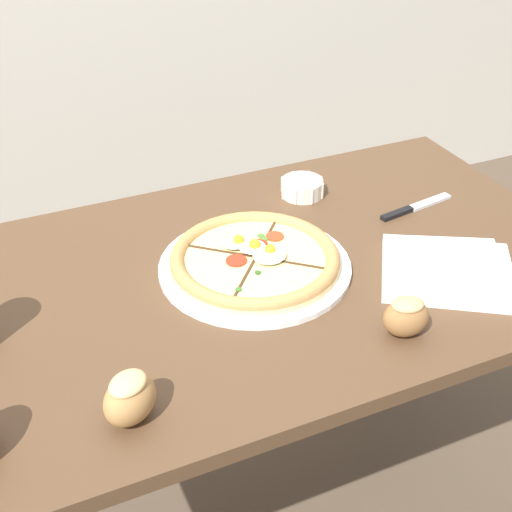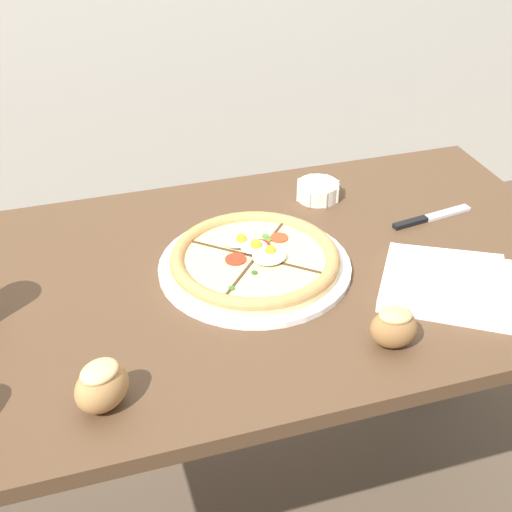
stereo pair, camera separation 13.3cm
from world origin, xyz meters
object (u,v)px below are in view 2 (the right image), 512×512
object	(u,v)px
knife_main	(431,217)
pizza	(256,260)
bread_piece_mid	(394,327)
napkin_folded	(450,283)
ramekin_bowl	(318,190)
bread_piece_near	(102,385)
dining_table	(256,319)

from	to	relation	value
knife_main	pizza	bearing A→B (deg)	-179.62
pizza	knife_main	size ratio (longest dim) A/B	1.89
bread_piece_mid	knife_main	bearing A→B (deg)	52.74
napkin_folded	knife_main	distance (m)	0.25
pizza	bread_piece_mid	distance (m)	0.31
ramekin_bowl	bread_piece_near	xyz separation A→B (m)	(-0.53, -0.50, 0.02)
knife_main	napkin_folded	bearing A→B (deg)	-120.73
dining_table	knife_main	bearing A→B (deg)	10.25
ramekin_bowl	bread_piece_near	size ratio (longest dim) A/B	0.91
ramekin_bowl	napkin_folded	xyz separation A→B (m)	(0.10, -0.39, -0.00)
bread_piece_near	bread_piece_mid	world-z (taller)	bread_piece_near
dining_table	ramekin_bowl	xyz separation A→B (m)	(0.21, 0.23, 0.14)
pizza	bread_piece_mid	xyz separation A→B (m)	(0.15, -0.27, 0.02)
ramekin_bowl	bread_piece_mid	distance (m)	0.50
napkin_folded	bread_piece_mid	world-z (taller)	bread_piece_mid
pizza	ramekin_bowl	xyz separation A→B (m)	(0.21, 0.22, 0.00)
ramekin_bowl	pizza	bearing A→B (deg)	-133.64
dining_table	bread_piece_mid	world-z (taller)	bread_piece_mid
bread_piece_near	bread_piece_mid	xyz separation A→B (m)	(0.47, -0.00, -0.00)
bread_piece_mid	knife_main	size ratio (longest dim) A/B	0.46
pizza	bread_piece_mid	world-z (taller)	bread_piece_mid
dining_table	knife_main	world-z (taller)	knife_main
ramekin_bowl	knife_main	bearing A→B (deg)	-38.35
pizza	bread_piece_mid	bearing A→B (deg)	-61.62
ramekin_bowl	knife_main	world-z (taller)	ramekin_bowl
ramekin_bowl	napkin_folded	world-z (taller)	ramekin_bowl
knife_main	bread_piece_mid	bearing A→B (deg)	-136.31
bread_piece_mid	napkin_folded	bearing A→B (deg)	32.53
napkin_folded	bread_piece_mid	xyz separation A→B (m)	(-0.17, -0.11, 0.02)
ramekin_bowl	napkin_folded	size ratio (longest dim) A/B	0.32
pizza	napkin_folded	size ratio (longest dim) A/B	1.17
ramekin_bowl	knife_main	xyz separation A→B (m)	(0.20, -0.15, -0.02)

